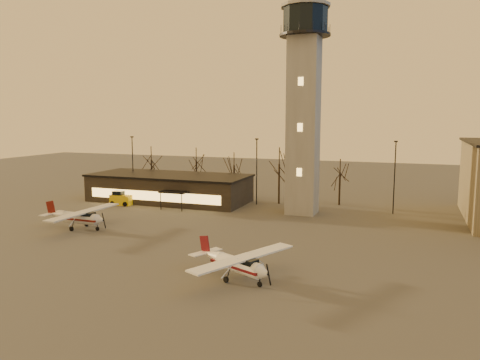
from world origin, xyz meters
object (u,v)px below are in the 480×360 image
object	(u,v)px
cessna_front	(241,268)
cessna_rear	(82,220)
service_cart	(122,200)
terminal	(169,188)
control_tower	(304,95)

from	to	relation	value
cessna_front	cessna_rear	xyz separation A→B (m)	(-24.03, 10.09, 0.05)
cessna_front	service_cart	world-z (taller)	cessna_front
cessna_front	terminal	bearing A→B (deg)	152.38
terminal	cessna_front	bearing A→B (deg)	-52.53
terminal	cessna_front	xyz separation A→B (m)	(23.32, -30.41, -1.12)
service_cart	terminal	bearing A→B (deg)	43.40
cessna_front	service_cart	distance (m)	38.03
control_tower	service_cart	xyz separation A→B (m)	(-27.33, -3.43, -15.52)
terminal	cessna_rear	xyz separation A→B (m)	(-0.72, -20.32, -1.07)
cessna_front	cessna_rear	bearing A→B (deg)	-177.87
cessna_rear	terminal	bearing A→B (deg)	89.73
cessna_front	service_cart	size ratio (longest dim) A/B	3.09
control_tower	cessna_front	world-z (taller)	control_tower
control_tower	cessna_rear	size ratio (longest dim) A/B	2.83
control_tower	service_cart	size ratio (longest dim) A/B	9.56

